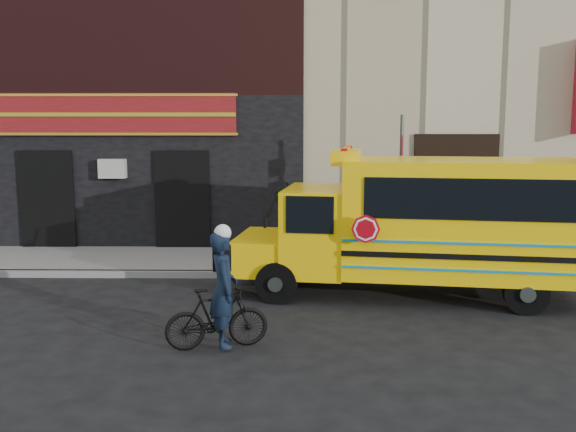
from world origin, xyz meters
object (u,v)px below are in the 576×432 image
(school_bus, at_px, (426,222))
(sign_pole, at_px, (400,187))
(bicycle, at_px, (217,318))
(cyclist, at_px, (224,292))

(school_bus, xyz_separation_m, sign_pole, (-0.17, 2.12, 0.47))
(sign_pole, xyz_separation_m, bicycle, (-3.60, -5.18, -1.50))
(school_bus, relative_size, sign_pole, 1.97)
(school_bus, height_order, sign_pole, sign_pole)
(sign_pole, bearing_deg, school_bus, -85.34)
(bicycle, relative_size, cyclist, 0.89)
(school_bus, distance_m, sign_pole, 2.18)
(sign_pole, height_order, bicycle, sign_pole)
(school_bus, height_order, cyclist, school_bus)
(school_bus, xyz_separation_m, bicycle, (-3.77, -3.06, -1.03))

